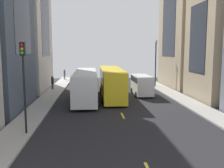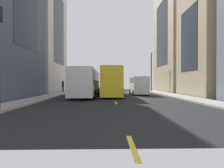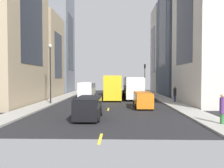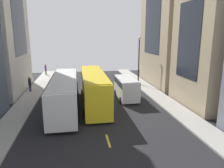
{
  "view_description": "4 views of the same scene",
  "coord_description": "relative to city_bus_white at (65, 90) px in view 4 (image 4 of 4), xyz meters",
  "views": [
    {
      "loc": [
        -2.67,
        -32.1,
        5.71
      ],
      "look_at": [
        -0.28,
        -2.01,
        1.74
      ],
      "focal_mm": 40.23,
      "sensor_mm": 36.0,
      "label": 1
    },
    {
      "loc": [
        -0.67,
        -25.82,
        1.79
      ],
      "look_at": [
        -0.08,
        1.65,
        1.52
      ],
      "focal_mm": 28.35,
      "sensor_mm": 36.0,
      "label": 2
    },
    {
      "loc": [
        -0.91,
        32.25,
        3.34
      ],
      "look_at": [
        -0.11,
        -1.04,
        2.28
      ],
      "focal_mm": 33.5,
      "sensor_mm": 36.0,
      "label": 3
    },
    {
      "loc": [
        -2.06,
        -24.78,
        7.57
      ],
      "look_at": [
        1.79,
        -1.4,
        2.2
      ],
      "focal_mm": 34.21,
      "sensor_mm": 36.0,
      "label": 4
    }
  ],
  "objects": [
    {
      "name": "ground_plane",
      "position": [
        3.44,
        2.63,
        -2.01
      ],
      "size": [
        42.25,
        42.25,
        0.0
      ],
      "primitive_type": "plane",
      "color": "black"
    },
    {
      "name": "sidewalk_west",
      "position": [
        -4.52,
        2.63,
        -1.93
      ],
      "size": [
        2.33,
        44.0,
        0.15
      ],
      "primitive_type": "cube",
      "color": "#9E9B93",
      "rests_on": "ground"
    },
    {
      "name": "sidewalk_east",
      "position": [
        11.41,
        2.63,
        -1.93
      ],
      "size": [
        2.33,
        44.0,
        0.15
      ],
      "primitive_type": "cube",
      "color": "#9E9B93",
      "rests_on": "ground"
    },
    {
      "name": "lane_stripe_1",
      "position": [
        3.44,
        -7.87,
        -2.0
      ],
      "size": [
        0.16,
        2.0,
        0.01
      ],
      "primitive_type": "cube",
      "color": "yellow",
      "rests_on": "ground"
    },
    {
      "name": "lane_stripe_2",
      "position": [
        3.44,
        2.63,
        -2.0
      ],
      "size": [
        0.16,
        2.0,
        0.01
      ],
      "primitive_type": "cube",
      "color": "yellow",
      "rests_on": "ground"
    },
    {
      "name": "lane_stripe_3",
      "position": [
        3.44,
        13.13,
        -2.0
      ],
      "size": [
        0.16,
        2.0,
        0.01
      ],
      "primitive_type": "cube",
      "color": "yellow",
      "rests_on": "ground"
    },
    {
      "name": "lane_stripe_4",
      "position": [
        3.44,
        23.63,
        -2.0
      ],
      "size": [
        0.16,
        2.0,
        0.01
      ],
      "primitive_type": "cube",
      "color": "yellow",
      "rests_on": "ground"
    },
    {
      "name": "building_east_2",
      "position": [
        17.03,
        9.65,
        8.83
      ],
      "size": [
        8.61,
        11.72,
        21.68
      ],
      "color": "tan",
      "rests_on": "ground"
    },
    {
      "name": "city_bus_white",
      "position": [
        0.0,
        0.0,
        0.0
      ],
      "size": [
        2.8,
        12.96,
        3.35
      ],
      "color": "silver",
      "rests_on": "ground"
    },
    {
      "name": "streetcar_yellow",
      "position": [
        3.14,
        1.06,
        0.11
      ],
      "size": [
        2.7,
        12.21,
        3.59
      ],
      "color": "yellow",
      "rests_on": "ground"
    },
    {
      "name": "delivery_van_white",
      "position": [
        7.2,
        2.49,
        -0.5
      ],
      "size": [
        2.25,
        5.41,
        2.58
      ],
      "color": "white",
      "rests_on": "ground"
    },
    {
      "name": "car_orange_0",
      "position": [
        -0.29,
        12.15,
        -1.0
      ],
      "size": [
        1.9,
        4.08,
        1.71
      ],
      "color": "orange",
      "rests_on": "ground"
    },
    {
      "name": "car_black_1",
      "position": [
        4.84,
        18.15,
        -0.98
      ],
      "size": [
        2.01,
        4.35,
        1.75
      ],
      "color": "black",
      "rests_on": "ground"
    },
    {
      "name": "pedestrian_waiting_curb",
      "position": [
        -5.04,
        7.46,
        -0.79
      ],
      "size": [
        0.39,
        0.39,
        2.03
      ],
      "rotation": [
        0.0,
        0.0,
        2.03
      ],
      "color": "navy",
      "rests_on": "ground"
    },
    {
      "name": "pedestrian_crossing_near",
      "position": [
        -4.68,
        20.47,
        -0.77
      ],
      "size": [
        0.36,
        0.36,
        2.06
      ],
      "rotation": [
        0.0,
        0.0,
        0.24
      ],
      "color": "#336B38",
      "rests_on": "ground"
    },
    {
      "name": "streetlamp_near",
      "position": [
        10.74,
        9.36,
        2.57
      ],
      "size": [
        0.44,
        0.44,
        7.26
      ],
      "color": "black",
      "rests_on": "ground"
    }
  ]
}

